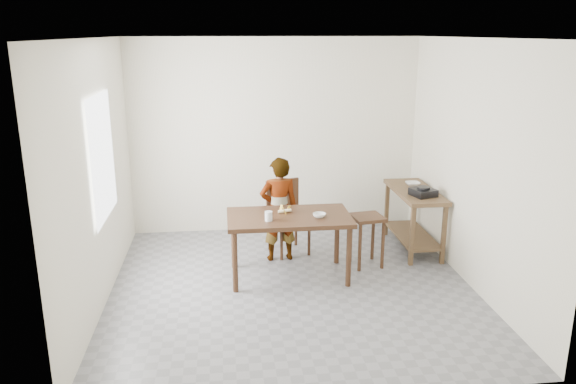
{
  "coord_description": "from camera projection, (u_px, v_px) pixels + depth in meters",
  "views": [
    {
      "loc": [
        -0.71,
        -5.7,
        2.76
      ],
      "look_at": [
        0.0,
        0.4,
        1.0
      ],
      "focal_mm": 35.0,
      "sensor_mm": 36.0,
      "label": 1
    }
  ],
  "objects": [
    {
      "name": "wall_back",
      "position": [
        275.0,
        136.0,
        7.84
      ],
      "size": [
        4.0,
        0.04,
        2.7
      ],
      "primitive_type": "cube",
      "color": "white",
      "rests_on": "ground"
    },
    {
      "name": "prep_counter",
      "position": [
        413.0,
        219.0,
        7.32
      ],
      "size": [
        0.5,
        1.2,
        0.8
      ],
      "primitive_type": null,
      "color": "brown",
      "rests_on": "floor"
    },
    {
      "name": "ceiling",
      "position": [
        293.0,
        36.0,
        5.54
      ],
      "size": [
        4.0,
        4.0,
        0.04
      ],
      "primitive_type": "cube",
      "color": "white",
      "rests_on": "wall_back"
    },
    {
      "name": "glass_tumbler",
      "position": [
        269.0,
        216.0,
        6.18
      ],
      "size": [
        0.09,
        0.09,
        0.11
      ],
      "primitive_type": "cylinder",
      "rotation": [
        0.0,
        0.0,
        0.05
      ],
      "color": "white",
      "rests_on": "dining_table"
    },
    {
      "name": "wall_right",
      "position": [
        475.0,
        165.0,
        6.14
      ],
      "size": [
        0.04,
        4.0,
        2.7
      ],
      "primitive_type": "cube",
      "color": "white",
      "rests_on": "ground"
    },
    {
      "name": "serving_bowl",
      "position": [
        413.0,
        184.0,
        7.4
      ],
      "size": [
        0.2,
        0.2,
        0.05
      ],
      "primitive_type": "imported",
      "rotation": [
        0.0,
        0.0,
        -0.05
      ],
      "color": "silver",
      "rests_on": "prep_counter"
    },
    {
      "name": "window_pane",
      "position": [
        103.0,
        157.0,
        5.84
      ],
      "size": [
        0.02,
        1.1,
        1.3
      ],
      "primitive_type": "cube",
      "color": "white",
      "rests_on": "wall_left"
    },
    {
      "name": "wall_front",
      "position": [
        327.0,
        238.0,
        3.98
      ],
      "size": [
        4.0,
        0.04,
        2.7
      ],
      "primitive_type": "cube",
      "color": "white",
      "rests_on": "ground"
    },
    {
      "name": "wall_left",
      "position": [
        95.0,
        176.0,
        5.69
      ],
      "size": [
        0.04,
        4.0,
        2.7
      ],
      "primitive_type": "cube",
      "color": "white",
      "rests_on": "ground"
    },
    {
      "name": "dining_table",
      "position": [
        289.0,
        246.0,
        6.47
      ],
      "size": [
        1.4,
        0.8,
        0.75
      ],
      "primitive_type": null,
      "color": "#3B2314",
      "rests_on": "floor"
    },
    {
      "name": "dining_chair",
      "position": [
        289.0,
        218.0,
        7.16
      ],
      "size": [
        0.57,
        0.57,
        0.93
      ],
      "primitive_type": null,
      "rotation": [
        0.0,
        0.0,
        0.32
      ],
      "color": "#3B2314",
      "rests_on": "floor"
    },
    {
      "name": "banana",
      "position": [
        285.0,
        210.0,
        6.45
      ],
      "size": [
        0.18,
        0.13,
        0.06
      ],
      "primitive_type": null,
      "rotation": [
        0.0,
        0.0,
        0.06
      ],
      "color": "#F8CD5B",
      "rests_on": "dining_table"
    },
    {
      "name": "stool",
      "position": [
        367.0,
        241.0,
        6.81
      ],
      "size": [
        0.41,
        0.41,
        0.63
      ],
      "primitive_type": null,
      "rotation": [
        0.0,
        0.0,
        0.15
      ],
      "color": "#3B2314",
      "rests_on": "floor"
    },
    {
      "name": "small_bowl",
      "position": [
        319.0,
        215.0,
        6.3
      ],
      "size": [
        0.19,
        0.19,
        0.05
      ],
      "primitive_type": "imported",
      "rotation": [
        0.0,
        0.0,
        0.32
      ],
      "color": "silver",
      "rests_on": "dining_table"
    },
    {
      "name": "floor",
      "position": [
        292.0,
        289.0,
        6.29
      ],
      "size": [
        4.0,
        4.0,
        0.04
      ],
      "primitive_type": "cube",
      "color": "slate",
      "rests_on": "ground"
    },
    {
      "name": "child",
      "position": [
        279.0,
        209.0,
        6.9
      ],
      "size": [
        0.51,
        0.37,
        1.31
      ],
      "primitive_type": "imported",
      "rotation": [
        0.0,
        0.0,
        3.25
      ],
      "color": "silver",
      "rests_on": "floor"
    },
    {
      "name": "gas_burner",
      "position": [
        423.0,
        192.0,
        6.94
      ],
      "size": [
        0.33,
        0.33,
        0.09
      ],
      "primitive_type": "cube",
      "rotation": [
        0.0,
        0.0,
        0.3
      ],
      "color": "black",
      "rests_on": "prep_counter"
    }
  ]
}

